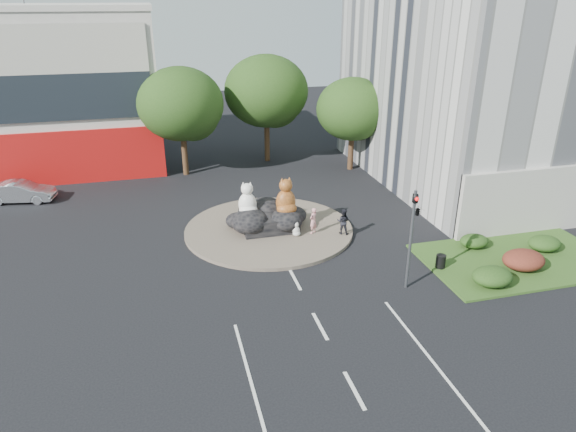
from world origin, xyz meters
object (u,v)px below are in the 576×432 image
kitten_calico (249,229)px  pedestrian_dark (343,221)px  parked_car (21,192)px  cat_tabby (286,196)px  kitten_white (296,229)px  pedestrian_pink (313,221)px  litter_bin (441,261)px  cat_white (247,198)px

kitten_calico → pedestrian_dark: size_ratio=0.53×
pedestrian_dark → parked_car: bearing=1.3°
cat_tabby → kitten_white: (0.30, -1.24, -1.60)m
kitten_calico → pedestrian_dark: bearing=19.9°
cat_tabby → pedestrian_pink: bearing=-45.9°
litter_bin → pedestrian_pink: bearing=133.3°
cat_tabby → litter_bin: (6.50, -6.62, -1.76)m
parked_car → kitten_white: bearing=-112.1°
cat_tabby → pedestrian_dark: bearing=-34.7°
kitten_calico → parked_car: 16.94m
kitten_calico → pedestrian_pink: size_ratio=0.52×
kitten_calico → cat_tabby: bearing=44.9°
kitten_white → kitten_calico: bearing=148.6°
kitten_white → cat_white: bearing=130.1°
kitten_white → litter_bin: (6.20, -5.38, -0.16)m
parked_car → cat_tabby: bearing=-109.4°
pedestrian_pink → pedestrian_dark: size_ratio=1.02×
parked_car → kitten_calico: bearing=-114.9°
kitten_white → litter_bin: size_ratio=1.23×
pedestrian_dark → litter_bin: bearing=155.6°
kitten_white → litter_bin: 8.21m
litter_bin → kitten_white: bearing=139.0°
cat_white → cat_tabby: 2.25m
cat_tabby → kitten_white: size_ratio=2.64×
kitten_calico → kitten_white: bearing=17.1°
cat_white → kitten_calico: cat_white is taller
kitten_white → pedestrian_dark: size_ratio=0.56×
cat_tabby → kitten_calico: bearing=-172.5°
cat_tabby → litter_bin: size_ratio=3.25×
kitten_white → pedestrian_dark: pedestrian_dark is taller
kitten_calico → litter_bin: (8.85, -6.07, -0.13)m
kitten_calico → pedestrian_pink: bearing=22.5°
pedestrian_pink → kitten_calico: bearing=-46.6°
cat_white → cat_tabby: (2.21, -0.40, 0.11)m
kitten_calico → litter_bin: size_ratio=1.15×
parked_car → pedestrian_pink: bearing=-110.3°
litter_bin → pedestrian_dark: bearing=125.2°
kitten_white → litter_bin: bearing=-57.7°
cat_white → litter_bin: bearing=-26.5°
pedestrian_pink → parked_car: (-17.64, 10.21, -0.26)m
cat_tabby → parked_car: bearing=145.3°
cat_white → pedestrian_pink: size_ratio=1.32×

